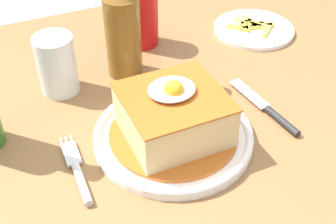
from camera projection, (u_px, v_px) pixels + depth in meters
The scene contains 9 objects.
dining_table at pixel (126, 179), 0.77m from camera, with size 1.39×0.88×0.77m.
main_plate at pixel (173, 135), 0.68m from camera, with size 0.25×0.25×0.02m.
sandwich_meal at pixel (173, 116), 0.66m from camera, with size 0.20×0.20×0.10m.
fork at pixel (78, 174), 0.63m from camera, with size 0.02×0.14×0.01m.
knife at pixel (272, 113), 0.73m from camera, with size 0.03×0.17×0.01m.
soda_can at pixel (141, 16), 0.87m from camera, with size 0.07×0.07×0.12m.
beer_bottle_amber at pixel (122, 24), 0.77m from camera, with size 0.06×0.06×0.27m.
drinking_glass at pixel (57, 68), 0.76m from camera, with size 0.07×0.07×0.10m.
side_plate_fries at pixel (254, 29), 0.95m from camera, with size 0.17×0.17×0.02m.
Camera 1 is at (-0.15, -0.50, 1.24)m, focal length 47.26 mm.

